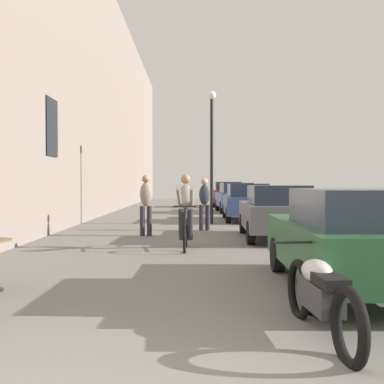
{
  "coord_description": "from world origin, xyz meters",
  "views": [
    {
      "loc": [
        0.94,
        -2.74,
        1.51
      ],
      "look_at": [
        0.98,
        17.95,
        1.13
      ],
      "focal_mm": 45.33,
      "sensor_mm": 36.0,
      "label": 1
    }
  ],
  "objects_px": {
    "pedestrian_near": "(145,202)",
    "parked_car_fifth": "(226,194)",
    "street_lamp": "(211,140)",
    "cyclist_on_bicycle": "(185,214)",
    "parked_car_third": "(245,202)",
    "parked_car_nearest": "(347,238)",
    "parked_car_second": "(275,211)",
    "pedestrian_mid": "(203,201)",
    "parked_motorcycle": "(320,295)",
    "parked_car_fourth": "(234,197)"
  },
  "relations": [
    {
      "from": "street_lamp",
      "to": "parked_motorcycle",
      "type": "distance_m",
      "value": 13.42
    },
    {
      "from": "cyclist_on_bicycle",
      "to": "pedestrian_mid",
      "type": "height_order",
      "value": "cyclist_on_bicycle"
    },
    {
      "from": "parked_car_third",
      "to": "parked_car_fifth",
      "type": "relative_size",
      "value": 0.94
    },
    {
      "from": "pedestrian_mid",
      "to": "parked_car_fourth",
      "type": "height_order",
      "value": "pedestrian_mid"
    },
    {
      "from": "pedestrian_mid",
      "to": "parked_car_third",
      "type": "xyz_separation_m",
      "value": [
        1.79,
        3.99,
        -0.17
      ]
    },
    {
      "from": "pedestrian_near",
      "to": "parked_car_third",
      "type": "distance_m",
      "value": 6.58
    },
    {
      "from": "pedestrian_mid",
      "to": "parked_car_nearest",
      "type": "xyz_separation_m",
      "value": [
        1.8,
        -8.63,
        -0.2
      ]
    },
    {
      "from": "cyclist_on_bicycle",
      "to": "parked_car_second",
      "type": "distance_m",
      "value": 3.1
    },
    {
      "from": "pedestrian_near",
      "to": "parked_car_second",
      "type": "relative_size",
      "value": 0.42
    },
    {
      "from": "pedestrian_mid",
      "to": "parked_car_fifth",
      "type": "relative_size",
      "value": 0.37
    },
    {
      "from": "parked_car_nearest",
      "to": "cyclist_on_bicycle",
      "type": "bearing_deg",
      "value": 118.34
    },
    {
      "from": "pedestrian_near",
      "to": "parked_car_fifth",
      "type": "xyz_separation_m",
      "value": [
        3.59,
        17.27,
        -0.16
      ]
    },
    {
      "from": "cyclist_on_bicycle",
      "to": "parked_car_nearest",
      "type": "height_order",
      "value": "cyclist_on_bicycle"
    },
    {
      "from": "parked_car_third",
      "to": "pedestrian_near",
      "type": "bearing_deg",
      "value": -122.15
    },
    {
      "from": "parked_car_second",
      "to": "parked_car_fifth",
      "type": "relative_size",
      "value": 0.92
    },
    {
      "from": "cyclist_on_bicycle",
      "to": "pedestrian_mid",
      "type": "bearing_deg",
      "value": 82.81
    },
    {
      "from": "parked_car_fourth",
      "to": "pedestrian_mid",
      "type": "bearing_deg",
      "value": -100.74
    },
    {
      "from": "cyclist_on_bicycle",
      "to": "parked_car_second",
      "type": "relative_size",
      "value": 0.43
    },
    {
      "from": "cyclist_on_bicycle",
      "to": "pedestrian_mid",
      "type": "xyz_separation_m",
      "value": [
        0.54,
        4.29,
        0.13
      ]
    },
    {
      "from": "pedestrian_near",
      "to": "parked_car_nearest",
      "type": "xyz_separation_m",
      "value": [
        3.51,
        -7.05,
        -0.24
      ]
    },
    {
      "from": "parked_car_nearest",
      "to": "parked_car_second",
      "type": "bearing_deg",
      "value": 89.4
    },
    {
      "from": "parked_car_fifth",
      "to": "parked_motorcycle",
      "type": "bearing_deg",
      "value": -92.2
    },
    {
      "from": "parked_car_third",
      "to": "pedestrian_mid",
      "type": "bearing_deg",
      "value": -114.12
    },
    {
      "from": "cyclist_on_bicycle",
      "to": "pedestrian_mid",
      "type": "relative_size",
      "value": 1.05
    },
    {
      "from": "parked_car_fourth",
      "to": "parked_car_fifth",
      "type": "distance_m",
      "value": 5.93
    },
    {
      "from": "cyclist_on_bicycle",
      "to": "parked_car_third",
      "type": "height_order",
      "value": "cyclist_on_bicycle"
    },
    {
      "from": "parked_car_nearest",
      "to": "parked_car_third",
      "type": "distance_m",
      "value": 12.62
    },
    {
      "from": "cyclist_on_bicycle",
      "to": "parked_car_third",
      "type": "distance_m",
      "value": 8.61
    },
    {
      "from": "parked_car_third",
      "to": "parked_car_fourth",
      "type": "xyz_separation_m",
      "value": [
        0.06,
        5.77,
        0.02
      ]
    },
    {
      "from": "parked_car_second",
      "to": "parked_car_fifth",
      "type": "height_order",
      "value": "parked_car_fifth"
    },
    {
      "from": "pedestrian_near",
      "to": "street_lamp",
      "type": "xyz_separation_m",
      "value": [
        2.05,
        4.05,
        2.13
      ]
    },
    {
      "from": "pedestrian_mid",
      "to": "parked_motorcycle",
      "type": "height_order",
      "value": "pedestrian_mid"
    },
    {
      "from": "pedestrian_mid",
      "to": "cyclist_on_bicycle",
      "type": "bearing_deg",
      "value": -97.19
    },
    {
      "from": "parked_car_nearest",
      "to": "parked_car_fifth",
      "type": "xyz_separation_m",
      "value": [
        0.08,
        24.32,
        0.08
      ]
    },
    {
      "from": "street_lamp",
      "to": "parked_motorcycle",
      "type": "height_order",
      "value": "street_lamp"
    },
    {
      "from": "parked_car_third",
      "to": "parked_motorcycle",
      "type": "relative_size",
      "value": 1.97
    },
    {
      "from": "parked_car_nearest",
      "to": "parked_car_third",
      "type": "xyz_separation_m",
      "value": [
        -0.01,
        12.62,
        0.03
      ]
    },
    {
      "from": "pedestrian_near",
      "to": "parked_car_fifth",
      "type": "height_order",
      "value": "pedestrian_near"
    },
    {
      "from": "pedestrian_mid",
      "to": "street_lamp",
      "type": "relative_size",
      "value": 0.34
    },
    {
      "from": "street_lamp",
      "to": "parked_car_fifth",
      "type": "distance_m",
      "value": 13.51
    },
    {
      "from": "parked_car_third",
      "to": "parked_car_fifth",
      "type": "height_order",
      "value": "parked_car_fifth"
    },
    {
      "from": "parked_car_fourth",
      "to": "parked_car_fifth",
      "type": "height_order",
      "value": "parked_car_fifth"
    },
    {
      "from": "pedestrian_mid",
      "to": "street_lamp",
      "type": "height_order",
      "value": "street_lamp"
    },
    {
      "from": "pedestrian_near",
      "to": "parked_car_third",
      "type": "relative_size",
      "value": 0.41
    },
    {
      "from": "street_lamp",
      "to": "parked_car_second",
      "type": "distance_m",
      "value": 5.57
    },
    {
      "from": "parked_car_second",
      "to": "parked_car_fourth",
      "type": "distance_m",
      "value": 12.1
    },
    {
      "from": "cyclist_on_bicycle",
      "to": "parked_car_fourth",
      "type": "relative_size",
      "value": 0.41
    },
    {
      "from": "parked_car_second",
      "to": "parked_car_third",
      "type": "relative_size",
      "value": 0.98
    },
    {
      "from": "street_lamp",
      "to": "parked_car_third",
      "type": "relative_size",
      "value": 1.16
    },
    {
      "from": "parked_car_fifth",
      "to": "parked_motorcycle",
      "type": "height_order",
      "value": "parked_car_fifth"
    }
  ]
}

